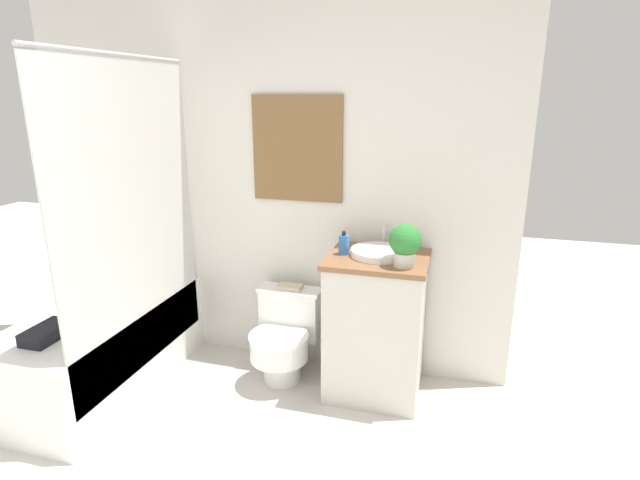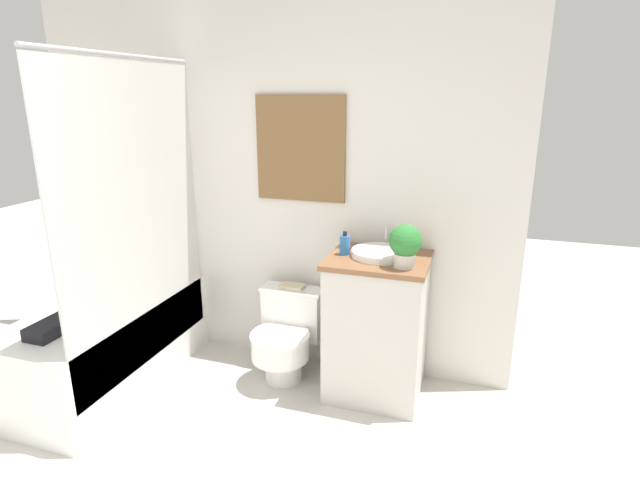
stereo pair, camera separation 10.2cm
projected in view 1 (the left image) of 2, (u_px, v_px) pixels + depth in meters
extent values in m
cube|color=silver|center=(261.00, 178.00, 3.24)|extent=(3.24, 0.05, 2.50)
cube|color=brown|center=(297.00, 149.00, 3.09)|extent=(0.58, 0.02, 0.65)
cube|color=silver|center=(297.00, 149.00, 3.08)|extent=(0.55, 0.01, 0.62)
cube|color=white|center=(104.00, 348.00, 3.10)|extent=(0.63, 1.32, 0.52)
cube|color=silver|center=(133.00, 223.00, 2.79)|extent=(0.01, 1.22, 1.74)
cylinder|color=#B7B7BC|center=(114.00, 54.00, 2.54)|extent=(0.02, 1.22, 0.02)
cube|color=black|center=(47.00, 333.00, 2.65)|extent=(0.15, 0.25, 0.07)
cylinder|color=white|center=(282.00, 367.00, 3.20)|extent=(0.24, 0.24, 0.18)
cylinder|color=white|center=(279.00, 348.00, 3.11)|extent=(0.36, 0.36, 0.14)
cylinder|color=white|center=(279.00, 336.00, 3.09)|extent=(0.38, 0.38, 0.02)
cube|color=white|center=(290.00, 314.00, 3.28)|extent=(0.39, 0.16, 0.32)
cube|color=white|center=(290.00, 290.00, 3.24)|extent=(0.41, 0.17, 0.02)
cube|color=beige|center=(375.00, 328.00, 2.99)|extent=(0.55, 0.47, 0.84)
cube|color=brown|center=(378.00, 259.00, 2.87)|extent=(0.58, 0.50, 0.03)
cylinder|color=white|center=(379.00, 253.00, 2.88)|extent=(0.32, 0.32, 0.04)
cylinder|color=silver|center=(384.00, 237.00, 3.04)|extent=(0.02, 0.02, 0.13)
cylinder|color=#2D6BB2|center=(344.00, 245.00, 2.90)|extent=(0.06, 0.06, 0.11)
cylinder|color=black|center=(344.00, 233.00, 2.88)|extent=(0.02, 0.02, 0.02)
cylinder|color=beige|center=(404.00, 259.00, 2.71)|extent=(0.11, 0.11, 0.08)
sphere|color=#2D7A33|center=(405.00, 240.00, 2.67)|extent=(0.18, 0.18, 0.18)
cube|color=beige|center=(290.00, 287.00, 3.23)|extent=(0.16, 0.10, 0.02)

